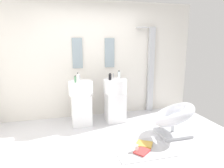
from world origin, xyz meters
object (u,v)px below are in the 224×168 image
at_px(pedestal_sink_left, 81,101).
at_px(magazine_ochre, 144,144).
at_px(soap_bottle_black, 110,77).
at_px(pedestal_sink_right, 115,98).
at_px(coffee_mug, 136,148).
at_px(shower_column, 150,68).
at_px(soap_bottle_white, 78,78).
at_px(soap_bottle_clear, 119,76).
at_px(soap_bottle_green, 75,79).
at_px(lounge_chair, 173,117).
at_px(magazine_red, 142,151).

distance_m(pedestal_sink_left, magazine_ochre, 1.58).
bearing_deg(soap_bottle_black, pedestal_sink_left, 174.30).
relative_size(pedestal_sink_right, coffee_mug, 9.50).
bearing_deg(soap_bottle_black, pedestal_sink_right, 25.39).
height_order(shower_column, magazine_ochre, shower_column).
bearing_deg(coffee_mug, soap_bottle_white, 122.49).
distance_m(coffee_mug, soap_bottle_clear, 1.56).
bearing_deg(soap_bottle_clear, soap_bottle_black, 162.79).
height_order(magazine_ochre, soap_bottle_green, soap_bottle_green).
bearing_deg(lounge_chair, magazine_red, -150.70).
xyz_separation_m(lounge_chair, soap_bottle_clear, (-0.81, 0.83, 0.67)).
bearing_deg(magazine_ochre, soap_bottle_green, 167.51).
bearing_deg(soap_bottle_white, pedestal_sink_left, 66.46).
height_order(soap_bottle_white, soap_bottle_green, soap_bottle_white).
distance_m(lounge_chair, coffee_mug, 1.02).
bearing_deg(pedestal_sink_left, pedestal_sink_right, 0.00).
bearing_deg(magazine_red, soap_bottle_black, 60.79).
bearing_deg(lounge_chair, soap_bottle_green, 154.79).
xyz_separation_m(shower_column, soap_bottle_white, (-1.81, -0.57, -0.06)).
xyz_separation_m(soap_bottle_white, soap_bottle_green, (-0.05, 0.01, -0.03)).
distance_m(coffee_mug, soap_bottle_black, 1.59).
height_order(coffee_mug, soap_bottle_green, soap_bottle_green).
bearing_deg(soap_bottle_clear, pedestal_sink_left, 171.63).
bearing_deg(soap_bottle_green, soap_bottle_white, -6.09).
bearing_deg(magazine_ochre, coffee_mug, -110.85).
relative_size(soap_bottle_white, soap_bottle_black, 1.35).
distance_m(pedestal_sink_left, coffee_mug, 1.58).
bearing_deg(soap_bottle_white, soap_bottle_clear, 2.22).
relative_size(lounge_chair, soap_bottle_white, 5.50).
distance_m(pedestal_sink_left, shower_column, 1.88).
height_order(pedestal_sink_right, magazine_ochre, pedestal_sink_right).
bearing_deg(soap_bottle_green, shower_column, 17.02).
relative_size(soap_bottle_clear, soap_bottle_black, 1.39).
height_order(soap_bottle_clear, soap_bottle_green, soap_bottle_clear).
distance_m(magazine_red, soap_bottle_black, 1.67).
relative_size(shower_column, soap_bottle_white, 10.56).
xyz_separation_m(lounge_chair, magazine_red, (-0.81, -0.46, -0.33)).
bearing_deg(soap_bottle_white, shower_column, 17.62).
bearing_deg(coffee_mug, magazine_ochre, 35.79).
bearing_deg(coffee_mug, lounge_chair, 24.25).
relative_size(soap_bottle_white, soap_bottle_green, 1.37).
bearing_deg(magazine_red, soap_bottle_green, 88.82).
relative_size(pedestal_sink_left, lounge_chair, 0.97).
bearing_deg(soap_bottle_clear, magazine_ochre, -83.33).
bearing_deg(magazine_red, magazine_ochre, 21.07).
relative_size(magazine_red, coffee_mug, 2.20).
bearing_deg(coffee_mug, pedestal_sink_left, 117.44).
relative_size(pedestal_sink_left, shower_column, 0.50).
distance_m(magazine_ochre, magazine_red, 0.24).
bearing_deg(soap_bottle_clear, coffee_mug, -93.83).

